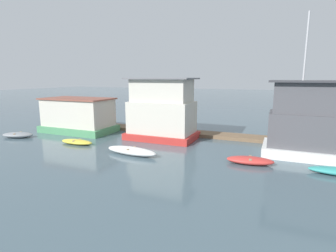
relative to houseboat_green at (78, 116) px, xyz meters
name	(u,v)px	position (x,y,z in m)	size (l,w,h in m)	color
ground_plane	(173,140)	(9.70, 0.18, -1.57)	(200.00, 200.00, 0.00)	#475B66
dock_walkway	(184,132)	(9.70, 2.95, -1.42)	(33.80, 1.85, 0.30)	brown
houseboat_green	(78,116)	(0.00, 0.00, 0.00)	(6.87, 3.82, 3.25)	#4C9360
houseboat_red	(162,111)	(8.59, 0.49, 0.81)	(5.75, 3.69, 5.15)	red
houseboat_white	(308,122)	(19.49, -0.34, 0.72)	(5.37, 3.57, 9.21)	white
dinghy_grey	(18,135)	(-3.19, -4.09, -1.34)	(2.93, 2.06, 0.47)	gray
dinghy_yellow	(77,142)	(3.19, -3.89, -1.39)	(2.85, 1.05, 0.36)	yellow
dinghy_white	(131,151)	(8.65, -4.70, -1.31)	(3.92, 1.35, 0.53)	white
dinghy_red	(250,160)	(16.28, -3.57, -1.35)	(2.88, 1.43, 0.45)	red
mooring_post_far_left	(306,140)	(19.69, 1.77, -0.97)	(0.25, 0.25, 1.20)	brown
mooring_post_centre	(74,120)	(-2.19, 1.77, -0.85)	(0.28, 0.28, 1.44)	brown
mooring_post_far_right	(276,136)	(17.61, 1.77, -0.86)	(0.27, 0.27, 1.43)	brown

